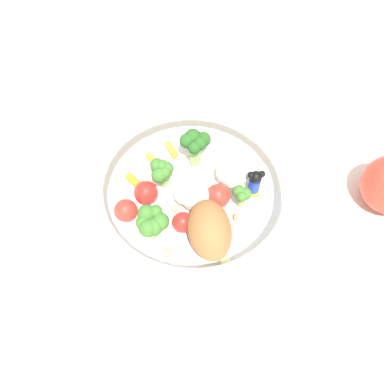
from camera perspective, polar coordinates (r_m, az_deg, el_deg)
name	(u,v)px	position (r m, az deg, el deg)	size (l,w,h in m)	color
ground_plane	(197,195)	(0.58, 0.59, -0.41)	(2.40, 2.40, 0.00)	silver
food_container	(196,193)	(0.55, 0.50, -0.15)	(0.24, 0.24, 0.06)	white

